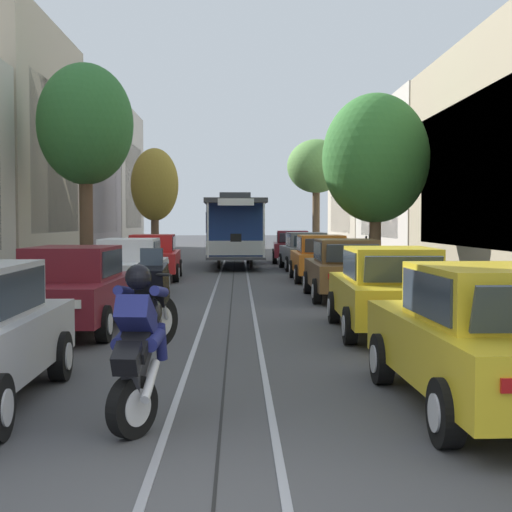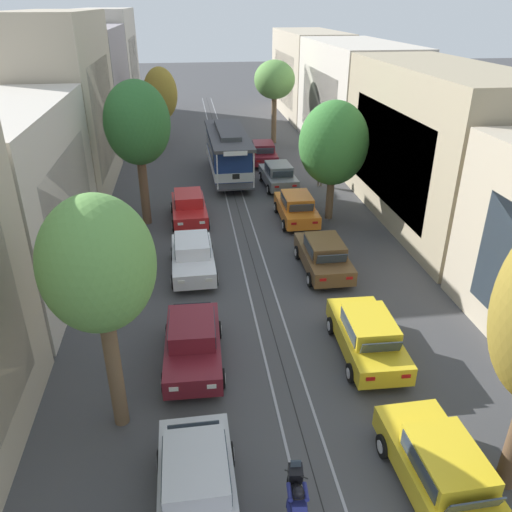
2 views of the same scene
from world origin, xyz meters
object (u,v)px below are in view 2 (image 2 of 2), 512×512
(parked_car_maroon_second_left, at_px, (193,342))
(street_tree_kerb_left_near, at_px, (98,266))
(pedestrian_on_left_pavement, at_px, (320,172))
(parked_car_orange_fourth_right, at_px, (296,207))
(street_tree_kerb_right_mid, at_px, (275,80))
(parked_car_yellow_near_right, at_px, (442,471))
(parked_car_white_mid_left, at_px, (193,256))
(parked_car_brown_mid_right, at_px, (324,255))
(motorcycle_with_rider, at_px, (297,504))
(cable_car_trolley, at_px, (228,152))
(street_tree_kerb_left_second, at_px, (137,124))
(parked_car_grey_fifth_right, at_px, (278,175))
(parked_car_yellow_second_right, at_px, (367,335))
(parked_car_maroon_sixth_right, at_px, (263,152))
(parked_car_red_fourth_left, at_px, (189,207))
(parked_car_silver_near_left, at_px, (197,488))
(street_tree_kerb_left_mid, at_px, (160,94))
(street_tree_kerb_right_second, at_px, (334,144))

(parked_car_maroon_second_left, distance_m, street_tree_kerb_left_near, 5.42)
(parked_car_maroon_second_left, distance_m, pedestrian_on_left_pavement, 19.36)
(parked_car_orange_fourth_right, bearing_deg, street_tree_kerb_right_mid, 84.59)
(parked_car_yellow_near_right, xyz_separation_m, parked_car_orange_fourth_right, (0.11, 17.71, 0.00))
(parked_car_white_mid_left, bearing_deg, parked_car_yellow_near_right, -65.42)
(parked_car_maroon_second_left, height_order, parked_car_yellow_near_right, same)
(parked_car_brown_mid_right, distance_m, motorcycle_with_rider, 12.85)
(cable_car_trolley, bearing_deg, motorcycle_with_rider, -91.65)
(parked_car_brown_mid_right, distance_m, cable_car_trolley, 15.13)
(street_tree_kerb_left_second, distance_m, cable_car_trolley, 10.25)
(parked_car_brown_mid_right, bearing_deg, parked_car_grey_fifth_right, 89.96)
(parked_car_orange_fourth_right, bearing_deg, parked_car_yellow_second_right, -90.30)
(parked_car_maroon_sixth_right, relative_size, motorcycle_with_rider, 2.37)
(parked_car_white_mid_left, height_order, parked_car_red_fourth_left, same)
(parked_car_silver_near_left, xyz_separation_m, parked_car_maroon_sixth_right, (5.84, 28.84, 0.00))
(parked_car_silver_near_left, height_order, parked_car_maroon_sixth_right, same)
(parked_car_yellow_near_right, distance_m, parked_car_grey_fifth_right, 23.54)
(parked_car_red_fourth_left, relative_size, parked_car_yellow_second_right, 1.00)
(parked_car_maroon_second_left, bearing_deg, cable_car_trolley, 81.86)
(parked_car_silver_near_left, height_order, parked_car_grey_fifth_right, same)
(street_tree_kerb_left_mid, bearing_deg, pedestrian_on_left_pavement, -50.02)
(parked_car_yellow_second_right, relative_size, parked_car_brown_mid_right, 1.01)
(motorcycle_with_rider, bearing_deg, street_tree_kerb_right_mid, 81.30)
(parked_car_red_fourth_left, bearing_deg, parked_car_orange_fourth_right, -8.20)
(parked_car_red_fourth_left, height_order, parked_car_brown_mid_right, same)
(parked_car_orange_fourth_right, bearing_deg, street_tree_kerb_left_second, 174.08)
(parked_car_yellow_second_right, xyz_separation_m, street_tree_kerb_left_near, (-8.04, -2.07, 4.31))
(street_tree_kerb_left_mid, bearing_deg, street_tree_kerb_right_mid, -4.24)
(parked_car_grey_fifth_right, xyz_separation_m, street_tree_kerb_left_near, (-8.11, -19.98, 4.31))
(street_tree_kerb_left_second, height_order, cable_car_trolley, street_tree_kerb_left_second)
(street_tree_kerb_right_second, bearing_deg, street_tree_kerb_left_near, -124.94)
(street_tree_kerb_left_second, distance_m, street_tree_kerb_right_second, 10.20)
(parked_car_yellow_second_right, bearing_deg, parked_car_silver_near_left, -138.24)
(street_tree_kerb_left_near, bearing_deg, parked_car_red_fourth_left, 81.52)
(street_tree_kerb_right_mid, bearing_deg, parked_car_red_fourth_left, -114.41)
(parked_car_grey_fifth_right, height_order, parked_car_maroon_sixth_right, same)
(street_tree_kerb_left_near, relative_size, street_tree_kerb_left_mid, 1.10)
(parked_car_red_fourth_left, height_order, parked_car_yellow_second_right, same)
(parked_car_yellow_second_right, height_order, street_tree_kerb_right_mid, street_tree_kerb_right_mid)
(parked_car_yellow_near_right, relative_size, cable_car_trolley, 0.48)
(parked_car_orange_fourth_right, distance_m, street_tree_kerb_right_second, 3.92)
(parked_car_brown_mid_right, bearing_deg, street_tree_kerb_right_second, 72.63)
(parked_car_grey_fifth_right, distance_m, street_tree_kerb_right_second, 6.86)
(pedestrian_on_left_pavement, bearing_deg, street_tree_kerb_right_mid, 95.42)
(street_tree_kerb_left_mid, xyz_separation_m, cable_car_trolley, (4.67, -9.23, -2.46))
(parked_car_grey_fifth_right, bearing_deg, parked_car_orange_fourth_right, -90.10)
(pedestrian_on_left_pavement, bearing_deg, parked_car_brown_mid_right, -103.46)
(parked_car_silver_near_left, height_order, street_tree_kerb_left_second, street_tree_kerb_left_second)
(parked_car_yellow_near_right, bearing_deg, street_tree_kerb_left_mid, 101.96)
(pedestrian_on_left_pavement, bearing_deg, street_tree_kerb_left_near, -118.80)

